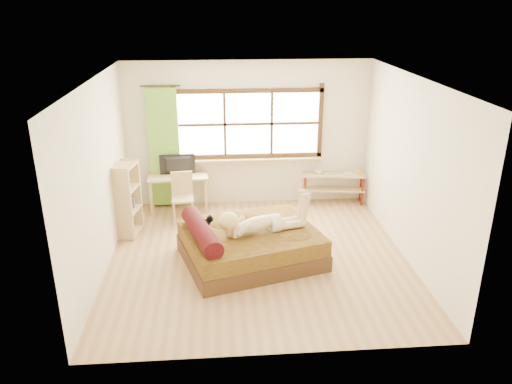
{
  "coord_description": "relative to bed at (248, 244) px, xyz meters",
  "views": [
    {
      "loc": [
        -0.57,
        -6.75,
        3.72
      ],
      "look_at": [
        -0.02,
        0.2,
        1.0
      ],
      "focal_mm": 35.0,
      "sensor_mm": 36.0,
      "label": 1
    }
  ],
  "objects": [
    {
      "name": "wall_front",
      "position": [
        0.16,
        -2.17,
        1.09
      ],
      "size": [
        4.5,
        0.0,
        4.5
      ],
      "primitive_type": "plane",
      "rotation": [
        -1.57,
        0.0,
        0.0
      ],
      "color": "silver",
      "rests_on": "floor"
    },
    {
      "name": "wall_left",
      "position": [
        -2.09,
        0.08,
        1.09
      ],
      "size": [
        0.0,
        4.5,
        4.5
      ],
      "primitive_type": "plane",
      "rotation": [
        1.57,
        0.0,
        1.57
      ],
      "color": "silver",
      "rests_on": "floor"
    },
    {
      "name": "window",
      "position": [
        0.16,
        2.3,
        1.25
      ],
      "size": [
        2.8,
        0.16,
        1.46
      ],
      "color": "#FFEDBF",
      "rests_on": "wall_back"
    },
    {
      "name": "chair",
      "position": [
        -1.06,
        1.65,
        0.21
      ],
      "size": [
        0.41,
        0.41,
        0.85
      ],
      "rotation": [
        0.0,
        0.0,
        0.07
      ],
      "color": "tan",
      "rests_on": "floor"
    },
    {
      "name": "pipe_shelf",
      "position": [
        1.8,
        2.15,
        0.17
      ],
      "size": [
        1.21,
        0.44,
        0.67
      ],
      "rotation": [
        0.0,
        0.0,
        -0.12
      ],
      "color": "tan",
      "rests_on": "floor"
    },
    {
      "name": "curtain",
      "position": [
        -1.39,
        2.21,
        0.89
      ],
      "size": [
        0.55,
        0.1,
        2.2
      ],
      "primitive_type": "cube",
      "color": "#538C26",
      "rests_on": "wall_back"
    },
    {
      "name": "cup",
      "position": [
        1.48,
        2.15,
        0.38
      ],
      "size": [
        0.14,
        0.14,
        0.1
      ],
      "primitive_type": "imported",
      "rotation": [
        0.0,
        0.0,
        -0.12
      ],
      "color": "gray",
      "rests_on": "pipe_shelf"
    },
    {
      "name": "desk",
      "position": [
        -1.16,
        2.03,
        0.33
      ],
      "size": [
        1.12,
        0.57,
        0.68
      ],
      "rotation": [
        0.0,
        0.0,
        0.07
      ],
      "color": "tan",
      "rests_on": "floor"
    },
    {
      "name": "woman",
      "position": [
        0.2,
        -0.04,
        0.51
      ],
      "size": [
        1.41,
        0.76,
        0.58
      ],
      "primitive_type": null,
      "rotation": [
        0.0,
        0.0,
        0.29
      ],
      "color": "#D4B089",
      "rests_on": "bed"
    },
    {
      "name": "kitten",
      "position": [
        -0.67,
        0.11,
        0.34
      ],
      "size": [
        0.31,
        0.19,
        0.23
      ],
      "primitive_type": null,
      "rotation": [
        0.0,
        0.0,
        0.29
      ],
      "color": "black",
      "rests_on": "bed"
    },
    {
      "name": "bed",
      "position": [
        0.0,
        0.0,
        0.0
      ],
      "size": [
        2.3,
        2.03,
        0.74
      ],
      "rotation": [
        0.0,
        0.0,
        0.29
      ],
      "color": "#33240F",
      "rests_on": "floor"
    },
    {
      "name": "monitor",
      "position": [
        -1.16,
        2.08,
        0.6
      ],
      "size": [
        0.65,
        0.13,
        0.37
      ],
      "primitive_type": "imported",
      "rotation": [
        0.0,
        0.0,
        3.21
      ],
      "color": "black",
      "rests_on": "desk"
    },
    {
      "name": "wall_back",
      "position": [
        0.16,
        2.33,
        1.09
      ],
      "size": [
        4.5,
        0.0,
        4.5
      ],
      "primitive_type": "plane",
      "rotation": [
        1.57,
        0.0,
        0.0
      ],
      "color": "silver",
      "rests_on": "floor"
    },
    {
      "name": "ceiling",
      "position": [
        0.16,
        0.08,
        2.44
      ],
      "size": [
        4.5,
        4.5,
        0.0
      ],
      "primitive_type": "plane",
      "rotation": [
        3.14,
        0.0,
        0.0
      ],
      "color": "white",
      "rests_on": "wall_back"
    },
    {
      "name": "wall_right",
      "position": [
        2.41,
        0.08,
        1.09
      ],
      "size": [
        0.0,
        4.5,
        4.5
      ],
      "primitive_type": "plane",
      "rotation": [
        1.57,
        0.0,
        -1.57
      ],
      "color": "silver",
      "rests_on": "floor"
    },
    {
      "name": "book",
      "position": [
        1.98,
        2.15,
        0.34
      ],
      "size": [
        0.17,
        0.22,
        0.02
      ],
      "primitive_type": "imported",
      "rotation": [
        0.0,
        0.0,
        -0.12
      ],
      "color": "gray",
      "rests_on": "pipe_shelf"
    },
    {
      "name": "floor",
      "position": [
        0.16,
        0.08,
        -0.26
      ],
      "size": [
        4.5,
        4.5,
        0.0
      ],
      "primitive_type": "plane",
      "color": "#9E754C",
      "rests_on": "ground"
    },
    {
      "name": "bookshelf",
      "position": [
        -1.92,
        1.07,
        0.36
      ],
      "size": [
        0.39,
        0.58,
        1.23
      ],
      "rotation": [
        0.0,
        0.0,
        -0.17
      ],
      "color": "tan",
      "rests_on": "floor"
    }
  ]
}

